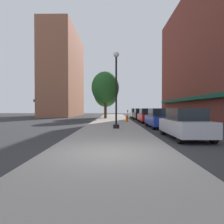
{
  "coord_description": "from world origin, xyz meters",
  "views": [
    {
      "loc": [
        0.12,
        -6.79,
        1.65
      ],
      "look_at": [
        -0.11,
        16.62,
        1.23
      ],
      "focal_mm": 31.47,
      "sensor_mm": 36.0,
      "label": 1
    }
  ],
  "objects_px": {
    "lamppost": "(116,88)",
    "car_silver": "(185,124)",
    "car_blue": "(159,118)",
    "car_white": "(136,113)",
    "parking_meter_near": "(128,113)",
    "car_black": "(140,114)",
    "tree_mid": "(106,93)",
    "fire_hydrant": "(127,119)",
    "tree_near": "(105,88)",
    "car_red": "(147,116)"
  },
  "relations": [
    {
      "from": "tree_near",
      "to": "car_red",
      "type": "height_order",
      "value": "tree_near"
    },
    {
      "from": "parking_meter_near",
      "to": "car_silver",
      "type": "xyz_separation_m",
      "value": [
        1.95,
        -16.69,
        -0.14
      ]
    },
    {
      "from": "tree_mid",
      "to": "car_blue",
      "type": "bearing_deg",
      "value": -74.66
    },
    {
      "from": "lamppost",
      "to": "car_silver",
      "type": "height_order",
      "value": "lamppost"
    },
    {
      "from": "parking_meter_near",
      "to": "tree_near",
      "type": "bearing_deg",
      "value": 138.02
    },
    {
      "from": "tree_mid",
      "to": "car_blue",
      "type": "distance_m",
      "value": 20.79
    },
    {
      "from": "tree_near",
      "to": "tree_mid",
      "type": "xyz_separation_m",
      "value": [
        -0.19,
        6.15,
        -0.37
      ]
    },
    {
      "from": "fire_hydrant",
      "to": "tree_mid",
      "type": "bearing_deg",
      "value": 101.68
    },
    {
      "from": "lamppost",
      "to": "car_blue",
      "type": "xyz_separation_m",
      "value": [
        3.71,
        1.7,
        -2.39
      ]
    },
    {
      "from": "lamppost",
      "to": "car_black",
      "type": "height_order",
      "value": "lamppost"
    },
    {
      "from": "fire_hydrant",
      "to": "parking_meter_near",
      "type": "xyz_separation_m",
      "value": [
        0.48,
        5.34,
        0.43
      ]
    },
    {
      "from": "tree_near",
      "to": "car_black",
      "type": "xyz_separation_m",
      "value": [
        5.22,
        -1.46,
        -4.09
      ]
    },
    {
      "from": "tree_mid",
      "to": "parking_meter_near",
      "type": "bearing_deg",
      "value": -69.16
    },
    {
      "from": "fire_hydrant",
      "to": "car_red",
      "type": "height_order",
      "value": "car_red"
    },
    {
      "from": "car_white",
      "to": "car_silver",
      "type": "bearing_deg",
      "value": -90.9
    },
    {
      "from": "lamppost",
      "to": "parking_meter_near",
      "type": "height_order",
      "value": "lamppost"
    },
    {
      "from": "fire_hydrant",
      "to": "car_white",
      "type": "distance_m",
      "value": 12.67
    },
    {
      "from": "tree_near",
      "to": "car_silver",
      "type": "bearing_deg",
      "value": -75.12
    },
    {
      "from": "lamppost",
      "to": "parking_meter_near",
      "type": "relative_size",
      "value": 4.5
    },
    {
      "from": "tree_near",
      "to": "car_blue",
      "type": "height_order",
      "value": "tree_near"
    },
    {
      "from": "car_white",
      "to": "fire_hydrant",
      "type": "bearing_deg",
      "value": -101.96
    },
    {
      "from": "car_silver",
      "to": "parking_meter_near",
      "type": "bearing_deg",
      "value": 95.95
    },
    {
      "from": "fire_hydrant",
      "to": "tree_mid",
      "type": "height_order",
      "value": "tree_mid"
    },
    {
      "from": "tree_near",
      "to": "car_blue",
      "type": "xyz_separation_m",
      "value": [
        5.22,
        -13.58,
        -4.09
      ]
    },
    {
      "from": "car_blue",
      "to": "car_white",
      "type": "height_order",
      "value": "same"
    },
    {
      "from": "car_silver",
      "to": "car_white",
      "type": "distance_m",
      "value": 23.78
    },
    {
      "from": "tree_near",
      "to": "tree_mid",
      "type": "distance_m",
      "value": 6.17
    },
    {
      "from": "tree_near",
      "to": "fire_hydrant",
      "type": "bearing_deg",
      "value": -71.39
    },
    {
      "from": "car_silver",
      "to": "car_black",
      "type": "xyz_separation_m",
      "value": [
        0.0,
        18.17,
        0.0
      ]
    },
    {
      "from": "parking_meter_near",
      "to": "car_blue",
      "type": "bearing_deg",
      "value": -79.61
    },
    {
      "from": "tree_mid",
      "to": "car_silver",
      "type": "xyz_separation_m",
      "value": [
        5.41,
        -25.78,
        -3.72
      ]
    },
    {
      "from": "car_blue",
      "to": "fire_hydrant",
      "type": "bearing_deg",
      "value": 116.61
    },
    {
      "from": "fire_hydrant",
      "to": "car_blue",
      "type": "height_order",
      "value": "car_blue"
    },
    {
      "from": "tree_mid",
      "to": "car_silver",
      "type": "relative_size",
      "value": 1.63
    },
    {
      "from": "car_silver",
      "to": "car_black",
      "type": "relative_size",
      "value": 1.0
    },
    {
      "from": "tree_near",
      "to": "car_white",
      "type": "distance_m",
      "value": 7.82
    },
    {
      "from": "car_white",
      "to": "parking_meter_near",
      "type": "bearing_deg",
      "value": -106.27
    },
    {
      "from": "car_blue",
      "to": "car_red",
      "type": "height_order",
      "value": "same"
    },
    {
      "from": "fire_hydrant",
      "to": "car_white",
      "type": "bearing_deg",
      "value": 78.94
    },
    {
      "from": "tree_mid",
      "to": "car_white",
      "type": "distance_m",
      "value": 6.86
    },
    {
      "from": "car_black",
      "to": "tree_near",
      "type": "bearing_deg",
      "value": 164.81
    },
    {
      "from": "tree_mid",
      "to": "car_blue",
      "type": "xyz_separation_m",
      "value": [
        5.41,
        -19.73,
        -3.72
      ]
    },
    {
      "from": "fire_hydrant",
      "to": "car_blue",
      "type": "bearing_deg",
      "value": -65.39
    },
    {
      "from": "tree_mid",
      "to": "car_red",
      "type": "bearing_deg",
      "value": -68.31
    },
    {
      "from": "car_blue",
      "to": "car_red",
      "type": "bearing_deg",
      "value": 92.0
    },
    {
      "from": "tree_near",
      "to": "tree_mid",
      "type": "height_order",
      "value": "tree_near"
    },
    {
      "from": "tree_near",
      "to": "car_red",
      "type": "bearing_deg",
      "value": -55.01
    },
    {
      "from": "fire_hydrant",
      "to": "parking_meter_near",
      "type": "bearing_deg",
      "value": 84.87
    },
    {
      "from": "car_silver",
      "to": "lamppost",
      "type": "bearing_deg",
      "value": 129.72
    },
    {
      "from": "car_silver",
      "to": "car_white",
      "type": "height_order",
      "value": "same"
    }
  ]
}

